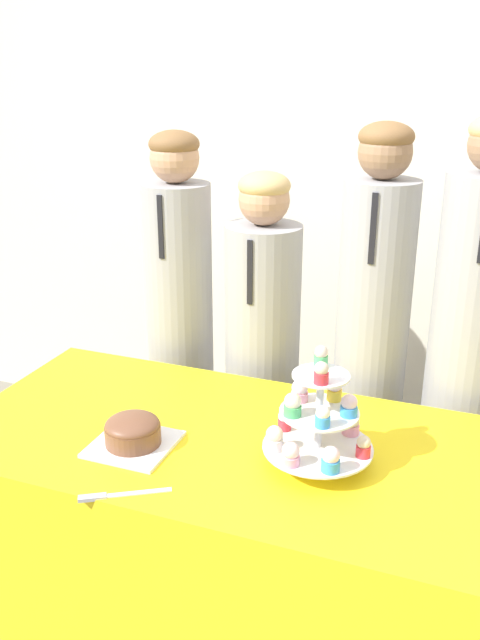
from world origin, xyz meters
TOP-DOWN VIEW (x-y plane):
  - wall_back at (0.00, 1.71)m, footprint 9.00×0.06m
  - table at (0.00, 0.39)m, footprint 1.80×0.78m
  - round_cake at (-0.34, 0.26)m, footprint 0.22×0.22m
  - cake_knife at (-0.28, 0.03)m, footprint 0.21×0.13m
  - cupcake_stand at (0.16, 0.35)m, footprint 0.29×0.29m
  - student_0 at (-0.54, 0.98)m, footprint 0.25×0.25m
  - student_1 at (-0.21, 0.98)m, footprint 0.27×0.28m
  - student_2 at (0.18, 0.98)m, footprint 0.24×0.25m
  - student_3 at (0.50, 0.98)m, footprint 0.26×0.27m

SIDE VIEW (x-z plane):
  - table at x=0.00m, z-range 0.00..0.75m
  - student_1 at x=-0.21m, z-range -0.03..1.38m
  - student_0 at x=-0.54m, z-range -0.02..1.51m
  - cake_knife at x=-0.28m, z-range 0.74..0.75m
  - student_2 at x=0.18m, z-range -0.02..1.56m
  - student_3 at x=0.50m, z-range -0.03..1.57m
  - round_cake at x=-0.34m, z-range 0.74..0.84m
  - cupcake_stand at x=0.16m, z-range 0.72..1.04m
  - wall_back at x=0.00m, z-range 0.00..2.70m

